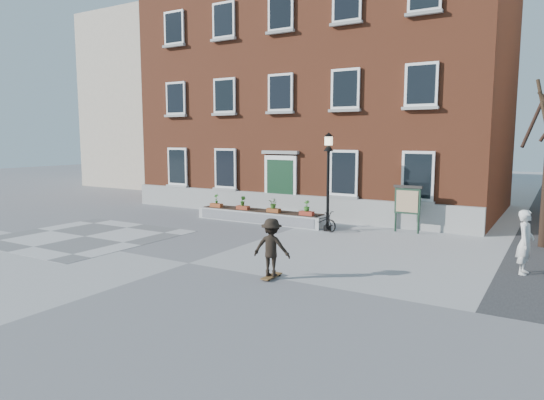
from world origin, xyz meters
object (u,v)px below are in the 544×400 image
Objects in this scene: bicycle at (321,221)px; bystander at (525,242)px; lamp_post at (328,168)px; notice_board at (407,201)px; skateboarder at (272,247)px.

bystander is at bearing -95.30° from bicycle.
bicycle is 0.39× the size of lamp_post.
lamp_post reaches higher than bystander.
notice_board is (-4.41, 4.23, 0.37)m from bystander.
bystander is 0.95× the size of notice_board.
lamp_post is at bearing 102.49° from skateboarder.
bystander is at bearing 34.56° from skateboarder.
notice_board reaches higher than bicycle.
skateboarder is at bearing -99.09° from notice_board.
bystander reaches higher than bicycle.
lamp_post is 2.10× the size of notice_board.
lamp_post is 7.23m from skateboarder.
skateboarder is (1.52, -6.86, -1.70)m from lamp_post.
skateboarder reaches higher than bicycle.
bystander is 0.45× the size of lamp_post.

